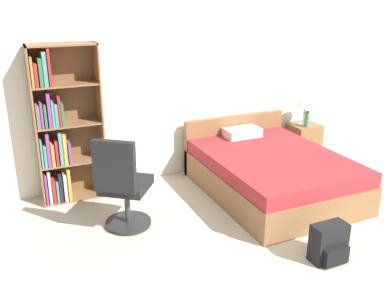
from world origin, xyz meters
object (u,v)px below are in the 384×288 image
(bookshelf, at_px, (60,130))
(office_chair, at_px, (123,187))
(table_lamp, at_px, (305,103))
(backpack_black, at_px, (329,244))
(bed, at_px, (270,172))
(nightstand, at_px, (303,141))
(water_bottle, at_px, (307,119))

(bookshelf, relative_size, office_chair, 1.77)
(table_lamp, bearing_deg, backpack_black, -122.11)
(table_lamp, bearing_deg, bed, -144.50)
(bed, relative_size, table_lamp, 4.83)
(bed, bearing_deg, backpack_black, -102.41)
(bed, height_order, office_chair, office_chair)
(nightstand, bearing_deg, water_bottle, -117.59)
(bookshelf, xyz_separation_m, water_bottle, (3.55, -0.15, -0.25))
(nightstand, relative_size, water_bottle, 2.26)
(office_chair, relative_size, nightstand, 1.98)
(bed, distance_m, nightstand, 1.43)
(table_lamp, height_order, water_bottle, table_lamp)
(nightstand, xyz_separation_m, water_bottle, (-0.05, -0.10, 0.39))
(bed, xyz_separation_m, backpack_black, (-0.34, -1.53, -0.10))
(table_lamp, xyz_separation_m, water_bottle, (-0.01, -0.09, -0.22))
(bed, relative_size, nightstand, 3.78)
(bed, relative_size, office_chair, 1.91)
(water_bottle, bearing_deg, backpack_black, -122.93)
(bed, height_order, backpack_black, bed)
(bookshelf, bearing_deg, nightstand, -0.73)
(bed, xyz_separation_m, nightstand, (1.17, 0.82, -0.00))
(bookshelf, relative_size, nightstand, 3.50)
(backpack_black, bearing_deg, bed, 77.59)
(bookshelf, height_order, bed, bookshelf)
(nightstand, bearing_deg, bookshelf, 179.27)
(office_chair, height_order, nightstand, office_chair)
(office_chair, bearing_deg, water_bottle, 15.86)
(water_bottle, distance_m, backpack_black, 2.72)
(bed, distance_m, table_lamp, 1.51)
(bed, bearing_deg, water_bottle, 32.71)
(office_chair, height_order, backpack_black, office_chair)
(nightstand, bearing_deg, table_lamp, -162.36)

